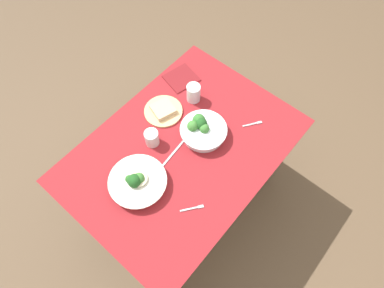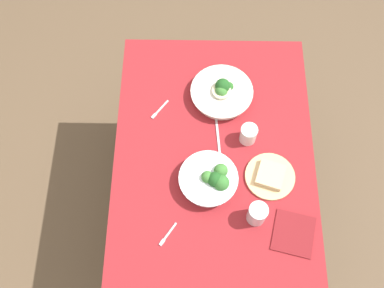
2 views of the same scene
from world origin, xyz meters
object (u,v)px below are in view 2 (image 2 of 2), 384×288
at_px(broccoli_bowl_far, 222,92).
at_px(fork_by_far_bowl, 159,110).
at_px(fork_by_near_bowl, 167,235).
at_px(table_knife_left, 219,141).
at_px(napkin_folded_upper, 293,233).
at_px(bread_side_plate, 270,176).
at_px(broccoli_bowl_near, 210,180).
at_px(water_glass_center, 248,134).
at_px(water_glass_side, 257,214).

height_order(broccoli_bowl_far, fork_by_far_bowl, broccoli_bowl_far).
height_order(fork_by_far_bowl, fork_by_near_bowl, same).
distance_m(table_knife_left, napkin_folded_upper, 0.49).
distance_m(bread_side_plate, table_knife_left, 0.26).
height_order(broccoli_bowl_near, bread_side_plate, broccoli_bowl_near).
bearing_deg(napkin_folded_upper, broccoli_bowl_far, -156.20).
bearing_deg(water_glass_center, table_knife_left, -82.96).
height_order(broccoli_bowl_near, table_knife_left, broccoli_bowl_near).
bearing_deg(bread_side_plate, water_glass_center, -153.63).
bearing_deg(broccoli_bowl_far, table_knife_left, -3.83).
relative_size(water_glass_center, napkin_folded_upper, 0.53).
height_order(broccoli_bowl_near, napkin_folded_upper, broccoli_bowl_near).
height_order(water_glass_side, napkin_folded_upper, water_glass_side).
xyz_separation_m(broccoli_bowl_far, water_glass_center, (0.21, 0.11, 0.01)).
relative_size(fork_by_far_bowl, fork_by_near_bowl, 1.01).
distance_m(fork_by_near_bowl, table_knife_left, 0.46).
distance_m(fork_by_far_bowl, table_knife_left, 0.30).
bearing_deg(fork_by_far_bowl, water_glass_center, 107.88).
bearing_deg(fork_by_far_bowl, fork_by_near_bowl, 42.81).
distance_m(bread_side_plate, fork_by_far_bowl, 0.56).
xyz_separation_m(water_glass_center, fork_by_near_bowl, (0.42, -0.33, -0.04)).
relative_size(broccoli_bowl_far, table_knife_left, 1.27).
relative_size(bread_side_plate, table_knife_left, 0.95).
bearing_deg(broccoli_bowl_far, napkin_folded_upper, 23.80).
bearing_deg(fork_by_far_bowl, broccoli_bowl_far, 142.81).
relative_size(water_glass_side, table_knife_left, 0.47).
relative_size(bread_side_plate, napkin_folded_upper, 1.24).
bearing_deg(broccoli_bowl_far, fork_by_far_bowl, -74.16).
height_order(water_glass_center, fork_by_far_bowl, water_glass_center).
xyz_separation_m(fork_by_near_bowl, table_knife_left, (-0.41, 0.20, -0.00)).
height_order(bread_side_plate, fork_by_near_bowl, bread_side_plate).
height_order(bread_side_plate, fork_by_far_bowl, bread_side_plate).
xyz_separation_m(bread_side_plate, table_knife_left, (-0.16, -0.21, -0.01)).
height_order(bread_side_plate, table_knife_left, bread_side_plate).
bearing_deg(table_knife_left, water_glass_center, 92.17).
relative_size(water_glass_side, napkin_folded_upper, 0.61).
xyz_separation_m(bread_side_plate, napkin_folded_upper, (0.24, 0.08, -0.01)).
bearing_deg(table_knife_left, fork_by_far_bowl, -124.53).
relative_size(broccoli_bowl_near, fork_by_far_bowl, 2.51).
relative_size(broccoli_bowl_far, broccoli_bowl_near, 1.15).
bearing_deg(bread_side_plate, fork_by_near_bowl, -58.91).
xyz_separation_m(water_glass_center, fork_by_far_bowl, (-0.13, -0.39, -0.04)).
xyz_separation_m(bread_side_plate, fork_by_far_bowl, (-0.31, -0.47, -0.01)).
bearing_deg(napkin_folded_upper, broccoli_bowl_near, -122.28).
xyz_separation_m(broccoli_bowl_far, table_knife_left, (0.23, -0.02, -0.03)).
bearing_deg(water_glass_side, napkin_folded_upper, 66.46).
bearing_deg(fork_by_far_bowl, broccoli_bowl_near, 70.59).
relative_size(broccoli_bowl_far, fork_by_near_bowl, 2.94).
xyz_separation_m(water_glass_center, table_knife_left, (0.02, -0.12, -0.04)).
distance_m(broccoli_bowl_near, table_knife_left, 0.20).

